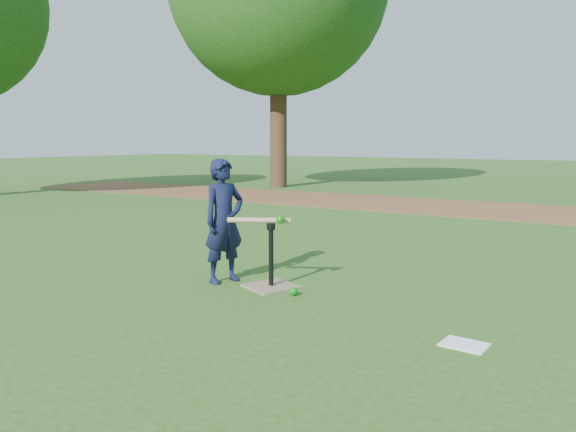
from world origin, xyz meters
The scene contains 7 objects.
ground centered at (0.00, 0.00, 0.00)m, with size 80.00×80.00×0.00m, color #285116.
dirt_strip centered at (0.00, 7.50, 0.01)m, with size 24.00×3.00×0.01m, color brown.
child centered at (-0.20, 0.10, 0.60)m, with size 0.44×0.29×1.21m, color #101632.
wiffle_ball_ground centered at (0.64, 0.03, 0.04)m, with size 0.08×0.08×0.08m, color #0B8210.
clipboard centered at (2.27, -0.41, 0.01)m, with size 0.30×0.23×0.01m, color white.
batting_tee centered at (0.31, 0.16, 0.11)m, with size 0.56×0.56×0.61m.
swing_action centered at (0.21, 0.14, 0.64)m, with size 0.61×0.31×0.10m.
Camera 1 is at (3.19, -4.14, 1.38)m, focal length 35.00 mm.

